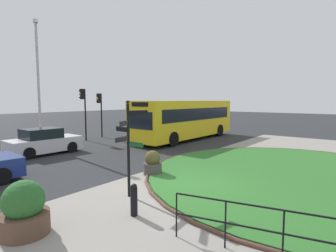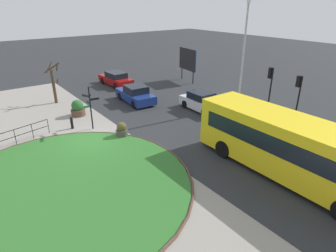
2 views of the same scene
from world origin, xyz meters
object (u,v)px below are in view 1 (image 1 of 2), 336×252
car_near_lane (44,142)px  traffic_light_near (83,103)px  planter_kerbside (153,164)px  signpost_directional (129,141)px  lamppost_tall (38,79)px  bus_yellow (186,119)px  bollard_foreground (134,200)px  traffic_light_far (100,105)px  planter_near_signpost (24,211)px

car_near_lane → traffic_light_near: traffic_light_near is taller
planter_kerbside → car_near_lane: bearing=94.7°
signpost_directional → planter_kerbside: size_ratio=3.01×
traffic_light_near → lamppost_tall: bearing=5.8°
bus_yellow → bollard_foreground: bearing=28.9°
bollard_foreground → traffic_light_far: (8.86, 12.91, 2.20)m
car_near_lane → planter_kerbside: 7.74m
bollard_foreground → car_near_lane: bearing=75.3°
bus_yellow → car_near_lane: bearing=-17.6°
signpost_directional → lamppost_tall: lamppost_tall is taller
bollard_foreground → traffic_light_near: (6.95, 12.38, 2.40)m
traffic_light_near → lamppost_tall: size_ratio=0.47×
planter_near_signpost → planter_kerbside: (5.44, 0.91, -0.10)m
signpost_directional → planter_near_signpost: bearing=177.2°
bollard_foreground → car_near_lane: car_near_lane is taller
lamppost_tall → planter_near_signpost: (-6.11, -11.60, -3.88)m
traffic_light_near → planter_kerbside: size_ratio=3.84×
bus_yellow → car_near_lane: bus_yellow is taller
bollard_foreground → planter_near_signpost: (-2.22, 1.27, 0.11)m
signpost_directional → planter_near_signpost: (-3.11, 0.15, -1.22)m
signpost_directional → planter_near_signpost: size_ratio=2.41×
planter_kerbside → bus_yellow: bearing=26.5°
bollard_foreground → lamppost_tall: 14.03m
signpost_directional → bus_yellow: size_ratio=0.30×
planter_near_signpost → planter_kerbside: 5.52m
bollard_foreground → planter_near_signpost: size_ratio=0.70×
traffic_light_near → planter_kerbside: 11.12m
car_near_lane → bollard_foreground: bearing=-103.4°
signpost_directional → planter_kerbside: (2.33, 1.06, -1.32)m
bollard_foreground → car_near_lane: (2.59, 9.89, 0.23)m
traffic_light_far → planter_near_signpost: 16.20m
car_near_lane → lamppost_tall: 4.97m
signpost_directional → traffic_light_far: bearing=56.0°
traffic_light_near → traffic_light_far: bearing=-149.5°
bollard_foreground → bus_yellow: bearing=28.6°
bollard_foreground → traffic_light_far: traffic_light_far is taller
traffic_light_far → car_near_lane: bearing=33.5°
traffic_light_near → planter_kerbside: bearing=84.9°
signpost_directional → planter_near_signpost: 3.35m
car_near_lane → planter_kerbside: bearing=-84.0°
signpost_directional → car_near_lane: 9.00m
traffic_light_near → planter_kerbside: traffic_light_near is taller
bus_yellow → planter_near_signpost: (-14.55, -5.47, -1.06)m
car_near_lane → planter_near_signpost: car_near_lane is taller
planter_kerbside → traffic_light_far: bearing=62.3°
traffic_light_far → planter_kerbside: traffic_light_far is taller
bus_yellow → traffic_light_near: bearing=-46.0°
bollard_foreground → planter_kerbside: planter_kerbside is taller
traffic_light_near → planter_kerbside: (-3.73, -10.20, -2.39)m
signpost_directional → lamppost_tall: 12.42m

